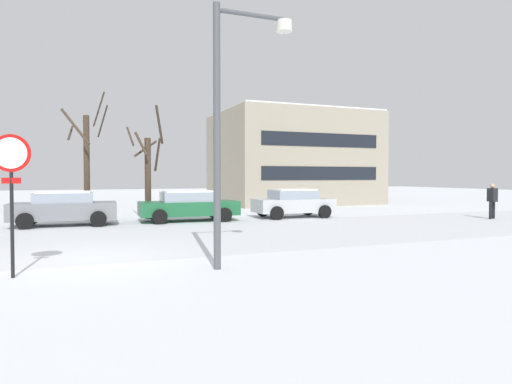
{
  "coord_description": "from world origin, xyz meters",
  "views": [
    {
      "loc": [
        -0.36,
        -11.83,
        2.05
      ],
      "look_at": [
        6.35,
        4.76,
        1.41
      ],
      "focal_mm": 31.37,
      "sensor_mm": 36.0,
      "label": 1
    }
  ],
  "objects_px": {
    "stop_sign": "(11,177)",
    "parked_car_gray": "(64,208)",
    "parked_car_silver": "(293,203)",
    "pedestrian_crossing": "(492,198)",
    "parked_car_green": "(189,205)",
    "street_lamp": "(231,108)"
  },
  "relations": [
    {
      "from": "stop_sign",
      "to": "parked_car_gray",
      "type": "distance_m",
      "value": 9.94
    },
    {
      "from": "parked_car_gray",
      "to": "stop_sign",
      "type": "bearing_deg",
      "value": -94.3
    },
    {
      "from": "street_lamp",
      "to": "parked_car_green",
      "type": "bearing_deg",
      "value": 81.59
    },
    {
      "from": "street_lamp",
      "to": "pedestrian_crossing",
      "type": "xyz_separation_m",
      "value": [
        15.25,
        6.14,
        -2.56
      ]
    },
    {
      "from": "parked_car_green",
      "to": "parked_car_silver",
      "type": "height_order",
      "value": "parked_car_silver"
    },
    {
      "from": "parked_car_silver",
      "to": "pedestrian_crossing",
      "type": "bearing_deg",
      "value": -26.8
    },
    {
      "from": "street_lamp",
      "to": "pedestrian_crossing",
      "type": "relative_size",
      "value": 3.43
    },
    {
      "from": "stop_sign",
      "to": "parked_car_gray",
      "type": "bearing_deg",
      "value": 85.7
    },
    {
      "from": "parked_car_silver",
      "to": "pedestrian_crossing",
      "type": "distance_m",
      "value": 9.49
    },
    {
      "from": "parked_car_gray",
      "to": "parked_car_green",
      "type": "height_order",
      "value": "parked_car_gray"
    },
    {
      "from": "street_lamp",
      "to": "parked_car_green",
      "type": "xyz_separation_m",
      "value": [
        1.56,
        10.58,
        -2.83
      ]
    },
    {
      "from": "parked_car_green",
      "to": "parked_car_gray",
      "type": "bearing_deg",
      "value": 179.82
    },
    {
      "from": "parked_car_gray",
      "to": "parked_car_silver",
      "type": "height_order",
      "value": "parked_car_gray"
    },
    {
      "from": "stop_sign",
      "to": "street_lamp",
      "type": "height_order",
      "value": "street_lamp"
    },
    {
      "from": "street_lamp",
      "to": "parked_car_silver",
      "type": "height_order",
      "value": "street_lamp"
    },
    {
      "from": "parked_car_green",
      "to": "pedestrian_crossing",
      "type": "height_order",
      "value": "pedestrian_crossing"
    },
    {
      "from": "stop_sign",
      "to": "pedestrian_crossing",
      "type": "relative_size",
      "value": 1.71
    },
    {
      "from": "parked_car_silver",
      "to": "parked_car_gray",
      "type": "bearing_deg",
      "value": 179.03
    },
    {
      "from": "parked_car_silver",
      "to": "pedestrian_crossing",
      "type": "xyz_separation_m",
      "value": [
        8.46,
        -4.28,
        0.26
      ]
    },
    {
      "from": "parked_car_silver",
      "to": "pedestrian_crossing",
      "type": "relative_size",
      "value": 2.33
    },
    {
      "from": "stop_sign",
      "to": "parked_car_silver",
      "type": "height_order",
      "value": "stop_sign"
    },
    {
      "from": "parked_car_green",
      "to": "parked_car_silver",
      "type": "relative_size",
      "value": 1.14
    }
  ]
}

